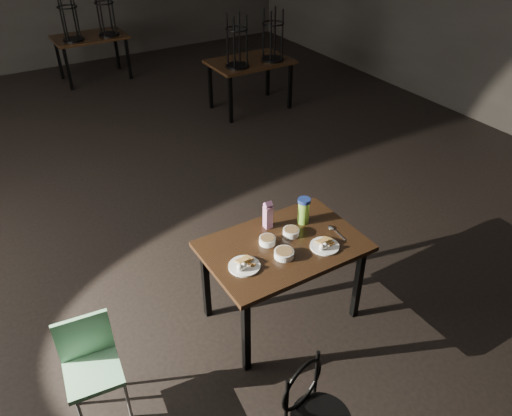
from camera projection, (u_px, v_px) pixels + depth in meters
main_table at (283, 252)px, 3.82m from camera, size 1.20×0.80×0.75m
plate_left at (244, 265)px, 3.55m from camera, size 0.23×0.23×0.07m
plate_right at (325, 245)px, 3.74m from camera, size 0.22×0.22×0.07m
bowl_near at (267, 240)px, 3.77m from camera, size 0.13×0.13×0.05m
bowl_far at (291, 232)px, 3.86m from camera, size 0.13×0.13×0.05m
bowl_big at (284, 254)px, 3.64m from camera, size 0.15×0.15×0.05m
juice_carton at (268, 215)px, 3.90m from camera, size 0.06×0.06×0.24m
water_bottle at (304, 210)px, 3.95m from camera, size 0.13×0.13×0.22m
spoon at (333, 229)px, 3.93m from camera, size 0.05×0.22×0.01m
bentwood_chair at (313, 409)px, 2.95m from camera, size 0.40×0.39×0.77m
school_chair at (90, 361)px, 3.24m from camera, size 0.39×0.39×0.76m
bg_table_right at (251, 61)px, 7.38m from camera, size 1.20×0.80×1.48m
bg_table_far at (90, 36)px, 8.48m from camera, size 1.20×0.80×1.48m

